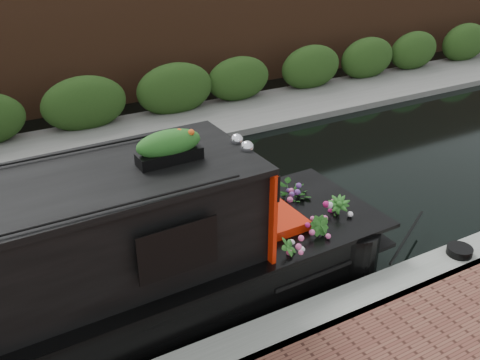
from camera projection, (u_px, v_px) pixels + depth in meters
ground at (169, 227)px, 9.40m from camera, size 80.00×80.00×0.00m
near_bank_coping at (267, 348)px, 6.84m from camera, size 40.00×0.60×0.50m
far_bank_path at (101, 144)px, 12.67m from camera, size 40.00×2.40×0.34m
far_hedge at (91, 132)px, 13.37m from camera, size 40.00×1.10×2.80m
far_brick_wall at (71, 107)px, 15.00m from camera, size 40.00×1.00×8.00m
rope_fender at (357, 229)px, 9.03m from camera, size 0.34×0.37×0.34m
coiled_mooring_rope at (460, 251)px, 8.23m from camera, size 0.39×0.39×0.12m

